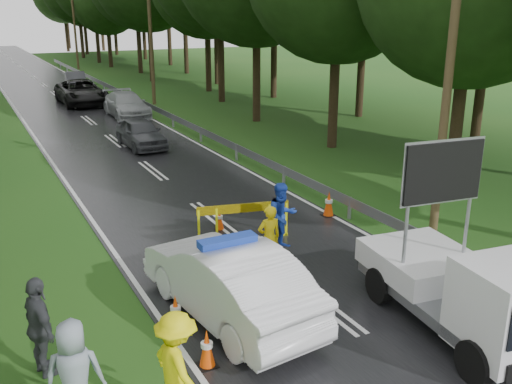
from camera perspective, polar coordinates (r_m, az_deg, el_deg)
ground at (r=12.80m, az=6.47°, el=-10.97°), size 160.00×160.00×0.00m
road at (r=40.22m, az=-18.14°, el=8.22°), size 7.00×140.00×0.02m
guardrail at (r=40.58m, az=-12.94°, el=9.50°), size 0.12×60.06×0.70m
utility_pole_near at (r=16.17m, az=18.94°, el=13.09°), size 1.40×0.24×10.00m
utility_pole_mid at (r=39.01m, az=-10.54°, el=16.00°), size 1.40×0.24×10.00m
utility_pole_far at (r=64.29m, az=-17.75°, el=16.11°), size 1.40×0.24×10.00m
police_sedan at (r=11.89m, az=-2.80°, el=-8.85°), size 2.26×5.06×1.77m
work_truck at (r=11.89m, az=20.69°, el=-9.10°), size 2.57×4.79×3.65m
barrier at (r=15.67m, az=-1.29°, el=-2.08°), size 2.52×0.65×1.06m
officer at (r=13.88m, az=1.33°, el=-4.65°), size 0.63×0.43×1.67m
civilian at (r=15.09m, az=2.62°, el=-2.44°), size 0.95×0.78×1.83m
bystander_left at (r=9.25m, az=-7.88°, el=-16.88°), size 0.88×1.28×1.81m
bystander_mid at (r=10.74m, az=-20.78°, el=-12.53°), size 0.69×1.16×1.85m
bystander_right at (r=9.39m, az=-17.68°, el=-17.05°), size 1.01×0.81×1.81m
queue_car_first at (r=27.00m, az=-11.46°, el=5.81°), size 1.67×3.95×1.33m
queue_car_second at (r=34.98m, az=-12.83°, el=8.50°), size 2.09×4.97×1.43m
queue_car_third at (r=40.46m, az=-17.08°, el=9.53°), size 2.76×5.88×1.62m
queue_car_fourth at (r=48.17m, az=-17.58°, el=10.56°), size 1.90×4.31×1.38m
cone_near_left at (r=10.59m, az=-4.93°, el=-15.36°), size 0.35×0.35×0.75m
cone_center at (r=13.73m, az=-1.65°, el=-7.01°), size 0.36×0.36×0.77m
cone_far at (r=16.58m, az=-3.68°, el=-2.76°), size 0.31×0.31×0.66m
cone_left_mid at (r=11.78m, az=-8.04°, el=-11.79°), size 0.35×0.35×0.74m
cone_right at (r=17.75m, az=7.29°, el=-1.20°), size 0.38×0.38×0.81m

